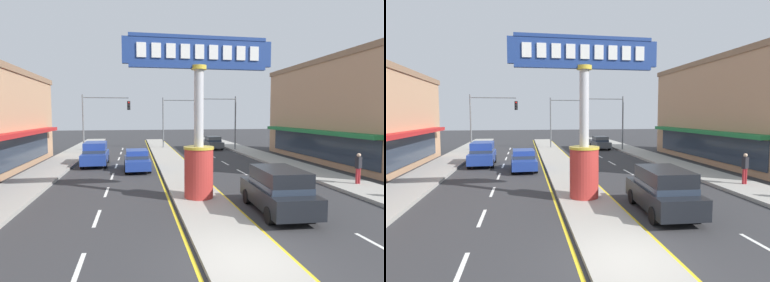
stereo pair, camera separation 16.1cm
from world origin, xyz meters
TOP-DOWN VIEW (x-y plane):
  - ground_plane at (0.00, 0.00)m, footprint 160.00×160.00m
  - median_strip at (0.00, 18.00)m, footprint 2.48×52.00m
  - sidewalk_left at (-9.26, 16.00)m, footprint 2.84×60.00m
  - sidewalk_right at (9.26, 16.00)m, footprint 2.84×60.00m
  - lane_markings at (0.00, 16.65)m, footprint 9.22×52.00m
  - district_sign at (0.00, 6.74)m, footprint 7.05×1.46m
  - storefront_right at (15.94, 16.81)m, footprint 8.60×18.96m
  - traffic_light_left_side at (-6.48, 26.06)m, footprint 4.86×0.46m
  - traffic_light_right_side at (6.48, 26.71)m, footprint 4.86×0.46m
  - traffic_light_median_far at (1.87, 30.71)m, footprint 4.20×0.46m
  - suv_near_right_lane at (2.89, 4.21)m, footprint 2.14×4.69m
  - sedan_far_right_lane at (-2.89, 15.67)m, footprint 1.97×4.37m
  - sedan_near_left_lane at (6.19, 29.19)m, footprint 1.86×4.31m
  - suv_mid_left_lane at (-6.19, 18.57)m, footprint 2.06×4.65m
  - pedestrian_far_side at (9.55, 7.95)m, footprint 0.46×0.38m

SIDE VIEW (x-z plane):
  - ground_plane at x=0.00m, z-range 0.00..0.00m
  - lane_markings at x=0.00m, z-range 0.00..0.01m
  - median_strip at x=0.00m, z-range 0.00..0.14m
  - sidewalk_left at x=-9.26m, z-range 0.00..0.18m
  - sidewalk_right at x=9.26m, z-range 0.00..0.18m
  - sedan_far_right_lane at x=-2.89m, z-range 0.02..1.55m
  - sedan_near_left_lane at x=6.19m, z-range 0.02..1.55m
  - suv_near_right_lane at x=2.89m, z-range 0.03..1.93m
  - suv_mid_left_lane at x=-6.19m, z-range 0.03..1.93m
  - pedestrian_far_side at x=9.55m, z-range 0.30..2.06m
  - district_sign at x=0.00m, z-range -0.24..7.41m
  - traffic_light_median_far at x=1.87m, z-range 1.09..7.29m
  - traffic_light_left_side at x=-6.48m, z-range 1.15..7.35m
  - traffic_light_right_side at x=6.48m, z-range 1.15..7.35m
  - storefront_right at x=15.94m, z-range 0.00..8.83m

